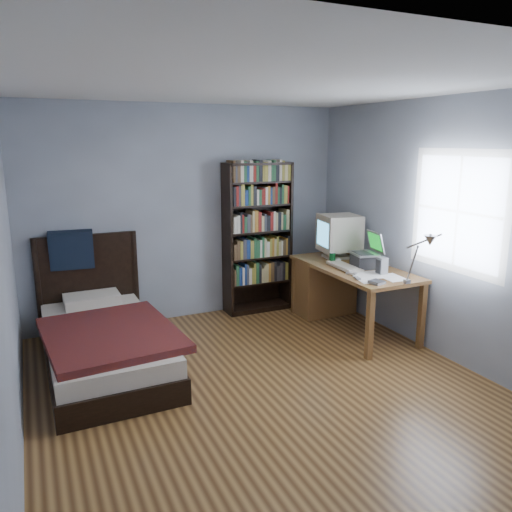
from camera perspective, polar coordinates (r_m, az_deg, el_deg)
name	(u,v)px	position (r m, az deg, el deg)	size (l,w,h in m)	color
room	(270,247)	(4.01, 1.62, 1.03)	(4.20, 4.24, 2.50)	#523118
desk	(331,284)	(6.05, 8.54, -3.13)	(0.75, 1.59, 0.73)	brown
crt_monitor	(338,233)	(5.95, 9.39, 2.56)	(0.51, 0.47, 0.52)	#BEB59D
laptop	(365,258)	(5.58, 12.35, -0.18)	(0.37, 0.36, 0.39)	#2D2D30
desk_lamp	(427,245)	(4.68, 18.93, 1.16)	(0.21, 0.47, 0.56)	#99999E
keyboard	(344,267)	(5.53, 10.07, -1.21)	(0.19, 0.47, 0.03)	#B3A895
speaker	(382,266)	(5.33, 14.21, -1.11)	(0.09, 0.09, 0.18)	gray
soda_can	(332,258)	(5.71, 8.72, -0.25)	(0.07, 0.07, 0.12)	#07340F
mouse	(337,260)	(5.83, 9.26, -0.41)	(0.07, 0.12, 0.04)	silver
phone_silver	(351,273)	(5.28, 10.82, -1.97)	(0.05, 0.10, 0.02)	#B9B8BD
phone_grey	(357,278)	(5.11, 11.51, -2.50)	(0.04, 0.09, 0.02)	gray
external_drive	(377,282)	(4.99, 13.64, -2.95)	(0.12, 0.12, 0.03)	gray
bookshelf	(258,238)	(6.13, 0.18, 2.08)	(0.83, 0.30, 1.84)	black
bed	(103,338)	(5.02, -17.10, -8.96)	(1.19, 2.11, 1.16)	black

